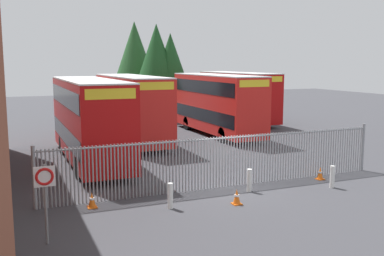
# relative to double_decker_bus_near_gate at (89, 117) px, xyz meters

# --- Properties ---
(ground_plane) EXTENTS (100.00, 100.00, 0.00)m
(ground_plane) POSITION_rel_double_decker_bus_near_gate_xyz_m (4.61, 0.92, -2.42)
(ground_plane) COLOR #3D3D42
(palisade_fence) EXTENTS (15.39, 0.14, 2.35)m
(palisade_fence) POSITION_rel_double_decker_bus_near_gate_xyz_m (4.40, -7.08, -1.24)
(palisade_fence) COLOR gray
(palisade_fence) RESTS_ON ground
(double_decker_bus_near_gate) EXTENTS (2.54, 10.81, 4.42)m
(double_decker_bus_near_gate) POSITION_rel_double_decker_bus_near_gate_xyz_m (0.00, 0.00, 0.00)
(double_decker_bus_near_gate) COLOR #B70C0C
(double_decker_bus_near_gate) RESTS_ON ground
(double_decker_bus_behind_fence_left) EXTENTS (2.54, 10.81, 4.42)m
(double_decker_bus_behind_fence_left) POSITION_rel_double_decker_bus_near_gate_xyz_m (3.70, 5.31, 0.00)
(double_decker_bus_behind_fence_left) COLOR red
(double_decker_bus_behind_fence_left) RESTS_ON ground
(double_decker_bus_behind_fence_right) EXTENTS (2.54, 10.81, 4.42)m
(double_decker_bus_behind_fence_right) POSITION_rel_double_decker_bus_near_gate_xyz_m (15.11, 11.50, 0.00)
(double_decker_bus_behind_fence_right) COLOR #B70C0C
(double_decker_bus_behind_fence_right) RESTS_ON ground
(double_decker_bus_far_back) EXTENTS (2.54, 10.81, 4.42)m
(double_decker_bus_far_back) POSITION_rel_double_decker_bus_near_gate_xyz_m (10.25, 5.75, 0.00)
(double_decker_bus_far_back) COLOR red
(double_decker_bus_far_back) RESTS_ON ground
(bollard_near_left) EXTENTS (0.20, 0.20, 0.95)m
(bollard_near_left) POSITION_rel_double_decker_bus_near_gate_xyz_m (1.32, -8.88, -1.95)
(bollard_near_left) COLOR silver
(bollard_near_left) RESTS_ON ground
(bollard_center_front) EXTENTS (0.20, 0.20, 0.95)m
(bollard_center_front) POSITION_rel_double_decker_bus_near_gate_xyz_m (5.07, -8.11, -1.95)
(bollard_center_front) COLOR silver
(bollard_center_front) RESTS_ON ground
(bollard_near_right) EXTENTS (0.20, 0.20, 0.95)m
(bollard_near_right) POSITION_rel_double_decker_bus_near_gate_xyz_m (8.62, -8.97, -1.95)
(bollard_near_right) COLOR silver
(bollard_near_right) RESTS_ON ground
(traffic_cone_by_gate) EXTENTS (0.34, 0.34, 0.59)m
(traffic_cone_by_gate) POSITION_rel_double_decker_bus_near_gate_xyz_m (9.01, -7.69, -2.13)
(traffic_cone_by_gate) COLOR orange
(traffic_cone_by_gate) RESTS_ON ground
(traffic_cone_mid_forecourt) EXTENTS (0.34, 0.34, 0.59)m
(traffic_cone_mid_forecourt) POSITION_rel_double_decker_bus_near_gate_xyz_m (3.79, -9.39, -2.13)
(traffic_cone_mid_forecourt) COLOR orange
(traffic_cone_mid_forecourt) RESTS_ON ground
(traffic_cone_near_kerb) EXTENTS (0.34, 0.34, 0.59)m
(traffic_cone_near_kerb) POSITION_rel_double_decker_bus_near_gate_xyz_m (-1.30, -7.68, -2.13)
(traffic_cone_near_kerb) COLOR orange
(traffic_cone_near_kerb) RESTS_ON ground
(speed_limit_sign_post) EXTENTS (0.60, 0.14, 2.40)m
(speed_limit_sign_post) POSITION_rel_double_decker_bus_near_gate_xyz_m (-3.11, -10.55, -0.65)
(speed_limit_sign_post) COLOR slate
(speed_limit_sign_post) RESTS_ON ground
(tree_tall_back) EXTENTS (4.80, 4.80, 8.76)m
(tree_tall_back) POSITION_rel_double_decker_bus_near_gate_xyz_m (8.85, 15.39, 2.90)
(tree_tall_back) COLOR #4C3823
(tree_tall_back) RESTS_ON ground
(tree_short_side) EXTENTS (4.11, 4.11, 7.94)m
(tree_short_side) POSITION_rel_double_decker_bus_near_gate_xyz_m (10.07, 15.05, 2.57)
(tree_short_side) COLOR #4C3823
(tree_short_side) RESTS_ON ground
(tree_mid_row) EXTENTS (5.13, 5.13, 9.27)m
(tree_mid_row) POSITION_rel_double_decker_bus_near_gate_xyz_m (7.95, 19.49, 3.18)
(tree_mid_row) COLOR #4C3823
(tree_mid_row) RESTS_ON ground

